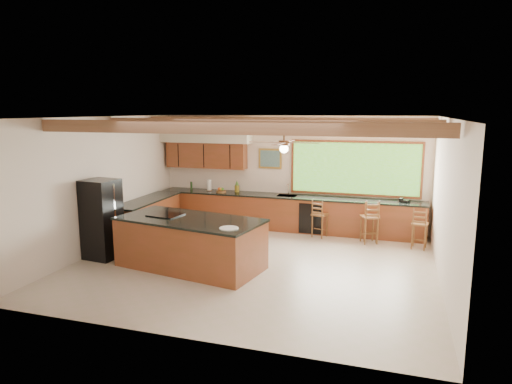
% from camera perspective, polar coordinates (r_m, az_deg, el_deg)
% --- Properties ---
extents(ground, '(7.20, 7.20, 0.00)m').
position_cam_1_polar(ground, '(9.55, -0.33, -9.00)').
color(ground, beige).
rests_on(ground, ground).
extents(room_shell, '(7.27, 6.54, 3.02)m').
position_cam_1_polar(room_shell, '(9.73, -0.12, 4.74)').
color(room_shell, silver).
rests_on(room_shell, ground).
extents(counter_run, '(7.12, 3.10, 1.25)m').
position_cam_1_polar(counter_run, '(11.97, -0.39, -2.71)').
color(counter_run, brown).
rests_on(counter_run, ground).
extents(island, '(3.10, 1.85, 1.03)m').
position_cam_1_polar(island, '(9.32, -8.21, -6.31)').
color(island, brown).
rests_on(island, ground).
extents(refrigerator, '(0.73, 0.71, 1.70)m').
position_cam_1_polar(refrigerator, '(10.27, -18.71, -3.23)').
color(refrigerator, black).
rests_on(refrigerator, ground).
extents(bar_stool_a, '(0.43, 0.43, 0.96)m').
position_cam_1_polar(bar_stool_a, '(11.42, 7.94, -2.91)').
color(bar_stool_a, olive).
rests_on(bar_stool_a, ground).
extents(bar_stool_b, '(0.38, 0.38, 1.02)m').
position_cam_1_polar(bar_stool_b, '(11.28, 14.25, -3.11)').
color(bar_stool_b, olive).
rests_on(bar_stool_b, ground).
extents(bar_stool_c, '(0.50, 0.50, 1.06)m').
position_cam_1_polar(bar_stool_c, '(11.12, 14.00, -3.16)').
color(bar_stool_c, olive).
rests_on(bar_stool_c, ground).
extents(bar_stool_d, '(0.40, 0.40, 0.97)m').
position_cam_1_polar(bar_stool_d, '(11.02, 19.82, -3.88)').
color(bar_stool_d, olive).
rests_on(bar_stool_d, ground).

